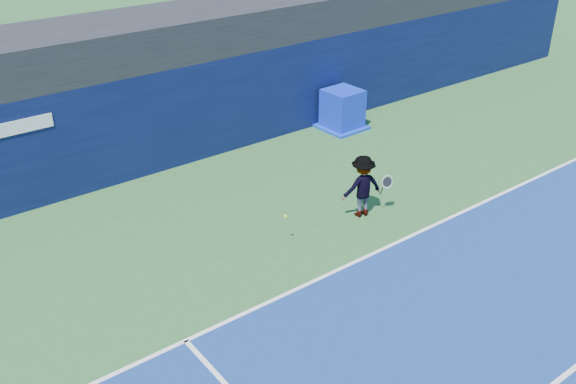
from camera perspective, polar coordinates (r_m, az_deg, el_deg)
name	(u,v)px	position (r m, az deg, el deg)	size (l,w,h in m)	color
ground	(475,320)	(13.81, 16.29, -10.83)	(80.00, 80.00, 0.00)	#2A5F2B
baseline	(372,254)	(15.32, 7.48, -5.48)	(24.00, 0.10, 0.01)	white
service_line	(564,376)	(13.08, 23.36, -14.77)	(24.00, 0.10, 0.01)	white
stadium_band	(183,31)	(20.25, -9.28, 13.96)	(36.00, 3.00, 1.20)	black
back_wall_assembly	(205,106)	(20.02, -7.43, 7.63)	(36.00, 1.03, 3.00)	#0A1139
equipment_cart	(342,111)	(21.98, 4.85, 7.20)	(1.47, 1.47, 1.36)	#0E24C5
tennis_player	(362,186)	(16.50, 6.63, 0.52)	(1.34, 0.85, 1.67)	silver
tennis_ball	(286,216)	(15.20, -0.21, -2.16)	(0.07, 0.07, 0.07)	#D4F51B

